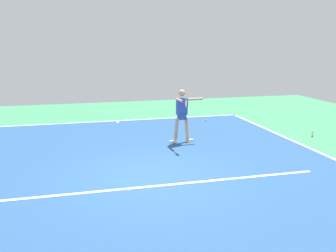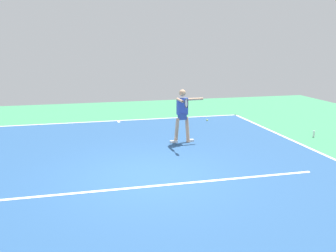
% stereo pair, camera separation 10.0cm
% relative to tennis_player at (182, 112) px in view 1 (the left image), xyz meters
% --- Properties ---
extents(ground_plane, '(23.67, 23.67, 0.00)m').
position_rel_tennis_player_xyz_m(ground_plane, '(1.66, 2.84, -1.00)').
color(ground_plane, '#388456').
extents(court_surface, '(10.68, 13.70, 0.00)m').
position_rel_tennis_player_xyz_m(court_surface, '(1.66, 2.84, -1.00)').
color(court_surface, navy).
rests_on(court_surface, ground_plane).
extents(court_line_baseline_near, '(10.68, 0.10, 0.01)m').
position_rel_tennis_player_xyz_m(court_line_baseline_near, '(1.66, -3.96, -1.00)').
color(court_line_baseline_near, white).
rests_on(court_line_baseline_near, ground_plane).
extents(court_line_sideline_left, '(0.10, 13.70, 0.01)m').
position_rel_tennis_player_xyz_m(court_line_sideline_left, '(-3.63, 2.84, -1.00)').
color(court_line_sideline_left, white).
rests_on(court_line_sideline_left, ground_plane).
extents(court_line_service, '(8.01, 0.10, 0.01)m').
position_rel_tennis_player_xyz_m(court_line_service, '(1.66, 3.50, -1.00)').
color(court_line_service, white).
rests_on(court_line_service, ground_plane).
extents(court_line_centre_mark, '(0.10, 0.30, 0.01)m').
position_rel_tennis_player_xyz_m(court_line_centre_mark, '(1.66, -3.76, -1.00)').
color(court_line_centre_mark, white).
rests_on(court_line_centre_mark, ground_plane).
extents(tennis_player, '(1.11, 1.21, 1.75)m').
position_rel_tennis_player_xyz_m(tennis_player, '(0.00, 0.00, 0.00)').
color(tennis_player, tan).
rests_on(tennis_player, ground_plane).
extents(tennis_ball_near_service_line, '(0.07, 0.07, 0.07)m').
position_rel_tennis_player_xyz_m(tennis_ball_near_service_line, '(-1.94, -3.03, -0.97)').
color(tennis_ball_near_service_line, '#C6E53D').
rests_on(tennis_ball_near_service_line, ground_plane).
extents(water_bottle, '(0.07, 0.07, 0.22)m').
position_rel_tennis_player_xyz_m(water_bottle, '(-4.60, 0.41, -0.89)').
color(water_bottle, white).
rests_on(water_bottle, ground_plane).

